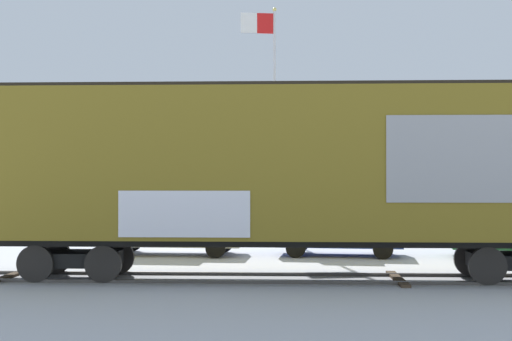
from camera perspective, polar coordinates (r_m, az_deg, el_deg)
ground_plane at (r=18.03m, az=2.20°, el=-8.85°), size 260.00×260.00×0.00m
track at (r=18.19m, az=10.28°, el=-8.64°), size 60.01×2.86×0.08m
freight_car at (r=17.84m, az=3.03°, el=0.30°), size 17.03×3.01×5.03m
flagpole at (r=30.80m, az=1.01°, el=6.54°), size 1.56×0.37×10.02m
hillside at (r=96.42m, az=2.93°, el=0.96°), size 128.81×28.61×14.32m
parked_car_silver at (r=23.74m, az=-6.99°, el=-4.85°), size 4.85×2.16×1.60m
parked_car_blue at (r=23.44m, az=6.75°, el=-5.03°), size 4.20×2.18×1.51m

